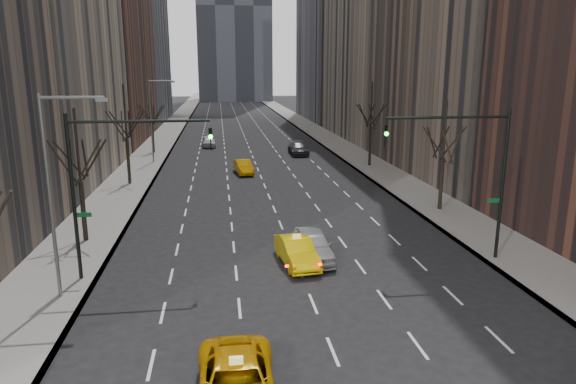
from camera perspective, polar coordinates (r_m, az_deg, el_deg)
name	(u,v)px	position (r m, az deg, el deg)	size (l,w,h in m)	color
sidewalk_left	(166,135)	(83.59, -13.41, 6.13)	(4.50, 320.00, 0.15)	slate
sidewalk_right	(318,133)	(84.72, 3.41, 6.56)	(4.50, 320.00, 0.15)	slate
tree_lw_b	(81,182)	(32.26, -22.06, 1.06)	(3.36, 3.50, 7.82)	black
tree_lw_c	(127,140)	(47.66, -17.47, 5.49)	(3.36, 3.50, 8.74)	black
tree_lw_d	(152,125)	(65.40, -14.86, 7.22)	(3.36, 3.50, 7.36)	black
tree_rw_b	(443,161)	(38.57, 16.82, 3.34)	(3.36, 3.50, 7.82)	black
tree_rw_c	(371,129)	(55.25, 9.18, 6.94)	(3.36, 3.50, 8.74)	black
traffic_mast_left	(108,170)	(25.53, -19.34, 2.32)	(6.69, 0.39, 8.00)	black
traffic_mast_right	(474,161)	(28.17, 19.97, 3.24)	(6.69, 0.39, 8.00)	black
streetlight_near	(57,177)	(24.03, -24.33, 1.55)	(2.83, 0.22, 9.00)	slate
streetlight_far	(154,112)	(58.16, -14.66, 8.56)	(2.83, 0.22, 9.00)	slate
taxi_sedan	(297,251)	(27.30, 0.98, -6.61)	(1.52, 4.37, 1.44)	#FFD905
silver_sedan_ahead	(313,245)	(28.06, 2.76, -5.90)	(1.88, 4.68, 1.60)	#A0A2A8
far_taxi	(243,167)	(51.32, -4.98, 2.79)	(1.45, 4.16, 1.37)	orange
far_suv_grey	(298,148)	(62.95, 1.15, 4.87)	(2.14, 5.26, 1.53)	#28282D
far_car_white	(209,141)	(70.27, -8.81, 5.58)	(1.75, 4.36, 1.49)	beige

